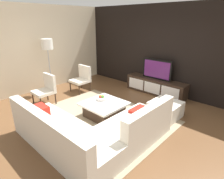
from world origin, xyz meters
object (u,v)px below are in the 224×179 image
Objects in this scene: media_console at (155,86)px; ottoman at (165,109)px; accent_chair_near at (46,88)px; television at (157,69)px; sectional_couch at (91,132)px; fruit_bowl at (102,98)px; floor_lamp at (47,47)px; accent_chair_far at (82,77)px; coffee_table at (104,109)px.

ottoman is (1.03, -1.25, -0.05)m from media_console.
television is at bearing 62.08° from accent_chair_near.
sectional_couch is 1.35m from fruit_bowl.
television is 1.73m from ottoman.
sectional_couch is 8.85× the size of fruit_bowl.
floor_lamp is (-3.11, 0.97, 1.23)m from sectional_couch.
sectional_couch is at bearing -80.95° from television.
television is 3.37m from sectional_couch.
ottoman is at bearing 75.98° from sectional_couch.
media_console is at bearing 129.57° from ottoman.
accent_chair_near reaches higher than ottoman.
floor_lamp reaches higher than sectional_couch.
accent_chair_far is at bearing 144.44° from sectional_couch.
sectional_couch reaches higher than media_console.
media_console is at bearing -90.00° from television.
floor_lamp is (-2.49, -0.01, 1.31)m from coffee_table.
coffee_table is at bearing 0.22° from floor_lamp.
ottoman is at bearing -50.44° from television.
television is 2.25m from fruit_bowl.
media_console is at bearing 62.07° from accent_chair_near.
floor_lamp is 3.99m from ottoman.
accent_chair_near reaches higher than coffee_table.
accent_chair_far is at bearing 156.95° from coffee_table.
sectional_couch is (0.52, -3.28, -0.54)m from television.
media_console is 0.57m from television.
accent_chair_near is (-1.89, -2.86, -0.33)m from television.
floor_lamp is at bearing -138.29° from television.
accent_chair_near is at bearing -157.54° from fruit_bowl.
media_console is 2.35× the size of accent_chair_far.
coffee_table is 0.55× the size of floor_lamp.
ottoman is (2.92, 1.62, -0.29)m from accent_chair_near.
coffee_table is 3.47× the size of fruit_bowl.
floor_lamp is at bearing 146.86° from accent_chair_near.
accent_chair_far reaches higher than coffee_table.
accent_chair_far reaches higher than fruit_bowl.
fruit_bowl reaches higher than ottoman.
accent_chair_near reaches higher than sectional_couch.
sectional_couch is 2.46m from accent_chair_near.
floor_lamp reaches higher than television.
floor_lamp is 2.55m from fruit_bowl.
television is 1.16× the size of accent_chair_far.
coffee_table is at bearing 122.33° from sectional_couch.
television is at bearing 40.65° from accent_chair_far.
television reaches higher than media_console.
floor_lamp is at bearing -177.34° from fruit_bowl.
coffee_table is 2.81m from floor_lamp.
accent_chair_near is 1.74m from fruit_bowl.
media_console is 1.16× the size of floor_lamp.
accent_chair_far is (-1.86, 0.79, 0.29)m from coffee_table.
television reaches higher than accent_chair_far.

